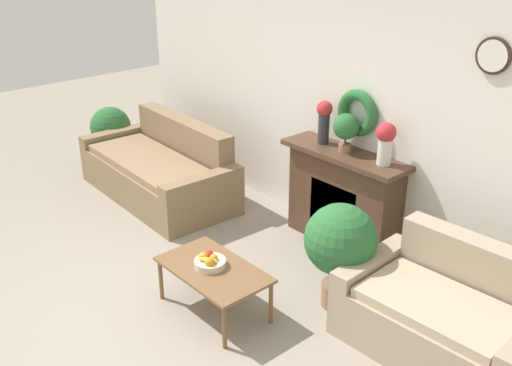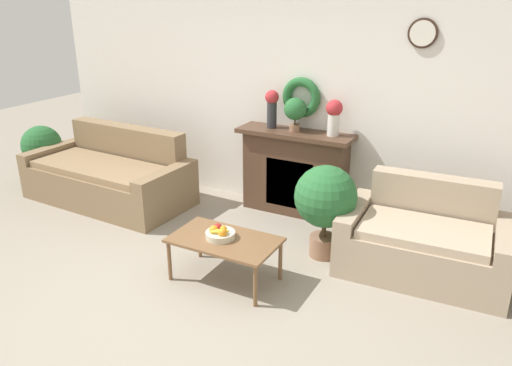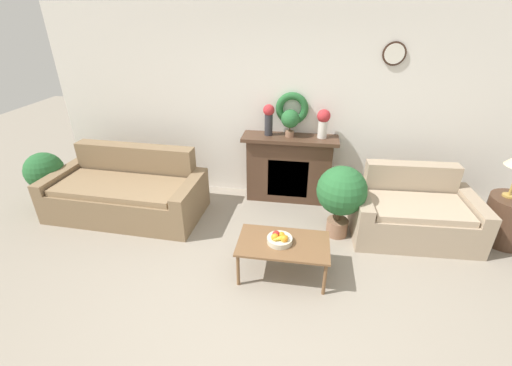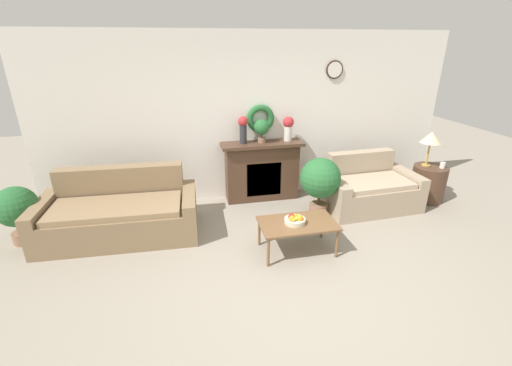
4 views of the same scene
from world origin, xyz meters
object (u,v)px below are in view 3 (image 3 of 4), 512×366
at_px(loveseat_right, 412,213).
at_px(potted_plant_floor_by_loveseat, 341,193).
at_px(side_table_by_loveseat, 509,220).
at_px(potted_plant_on_mantel, 290,120).
at_px(vase_on_mantel_right, 323,121).
at_px(coffee_table, 283,246).
at_px(fireplace, 289,168).
at_px(potted_plant_floor_by_couch, 45,173).
at_px(vase_on_mantel_left, 269,117).
at_px(fruit_bowl, 279,239).
at_px(couch_left, 128,192).

bearing_deg(loveseat_right, potted_plant_floor_by_loveseat, -171.96).
bearing_deg(side_table_by_loveseat, potted_plant_on_mantel, 166.80).
bearing_deg(vase_on_mantel_right, coffee_table, -102.40).
height_order(fireplace, potted_plant_floor_by_couch, fireplace).
height_order(vase_on_mantel_left, potted_plant_floor_by_loveseat, vase_on_mantel_left).
relative_size(potted_plant_on_mantel, potted_plant_floor_by_couch, 0.48).
distance_m(coffee_table, vase_on_mantel_left, 1.94).
bearing_deg(potted_plant_floor_by_loveseat, vase_on_mantel_right, 106.78).
distance_m(fruit_bowl, vase_on_mantel_right, 1.91).
distance_m(vase_on_mantel_right, potted_plant_floor_by_couch, 4.03).
relative_size(fireplace, side_table_by_loveseat, 2.26).
bearing_deg(coffee_table, loveseat_right, 33.15).
relative_size(coffee_table, potted_plant_on_mantel, 2.53).
bearing_deg(fruit_bowl, potted_plant_on_mantel, 91.16).
relative_size(couch_left, side_table_by_loveseat, 3.56).
bearing_deg(coffee_table, fruit_bowl, -171.69).
bearing_deg(vase_on_mantel_right, potted_plant_floor_by_couch, -169.97).
distance_m(coffee_table, side_table_by_loveseat, 2.87).
xyz_separation_m(coffee_table, potted_plant_floor_by_couch, (-3.52, 1.00, 0.11)).
xyz_separation_m(couch_left, fruit_bowl, (2.22, -0.96, 0.15)).
height_order(fireplace, vase_on_mantel_right, vase_on_mantel_right).
height_order(loveseat_right, vase_on_mantel_left, vase_on_mantel_left).
bearing_deg(potted_plant_on_mantel, fireplace, 52.57).
bearing_deg(coffee_table, potted_plant_on_mantel, 92.62).
relative_size(loveseat_right, potted_plant_on_mantel, 4.02).
relative_size(couch_left, loveseat_right, 1.39).
bearing_deg(vase_on_mantel_left, vase_on_mantel_right, -0.00).
bearing_deg(potted_plant_floor_by_loveseat, potted_plant_on_mantel, 130.33).
distance_m(vase_on_mantel_right, potted_plant_on_mantel, 0.45).
relative_size(loveseat_right, potted_plant_floor_by_loveseat, 1.62).
height_order(coffee_table, vase_on_mantel_left, vase_on_mantel_left).
distance_m(vase_on_mantel_right, potted_plant_floor_by_loveseat, 1.09).
relative_size(vase_on_mantel_left, potted_plant_floor_by_couch, 0.55).
height_order(couch_left, fruit_bowl, couch_left).
bearing_deg(potted_plant_floor_by_loveseat, couch_left, 177.86).
bearing_deg(coffee_table, couch_left, 157.21).
relative_size(vase_on_mantel_left, vase_on_mantel_right, 1.09).
bearing_deg(potted_plant_floor_by_couch, potted_plant_floor_by_loveseat, -2.23).
bearing_deg(side_table_by_loveseat, vase_on_mantel_right, 163.88).
xyz_separation_m(vase_on_mantel_left, vase_on_mantel_right, (0.75, -0.00, -0.02)).
relative_size(fireplace, couch_left, 0.64).
height_order(coffee_table, potted_plant_on_mantel, potted_plant_on_mantel).
bearing_deg(fireplace, potted_plant_floor_by_loveseat, -50.59).
bearing_deg(couch_left, fireplace, 20.91).
xyz_separation_m(couch_left, potted_plant_floor_by_couch, (-1.26, 0.05, 0.18)).
height_order(vase_on_mantel_left, vase_on_mantel_right, vase_on_mantel_left).
distance_m(vase_on_mantel_left, vase_on_mantel_right, 0.75).
bearing_deg(fruit_bowl, coffee_table, 8.31).
bearing_deg(potted_plant_on_mantel, coffee_table, -87.38).
relative_size(fireplace, potted_plant_floor_by_couch, 1.70).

